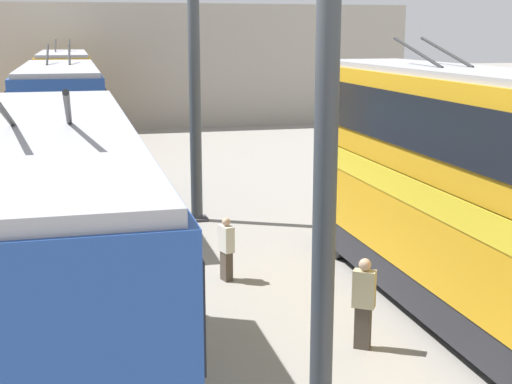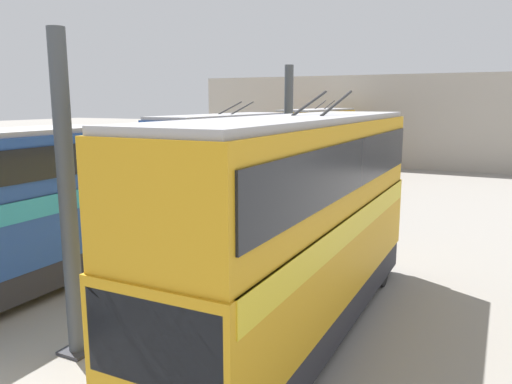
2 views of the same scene
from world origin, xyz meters
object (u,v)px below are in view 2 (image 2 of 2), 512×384
object	(u,v)px
bus_left_far	(301,214)
person_aisle_midway	(211,245)
bus_right_far	(318,139)
person_by_left_row	(176,296)
bus_right_mid	(225,158)

from	to	relation	value
bus_left_far	person_aisle_midway	distance (m)	5.69
person_aisle_midway	bus_left_far	bearing A→B (deg)	-51.16
bus_left_far	bus_right_far	distance (m)	25.50
bus_left_far	bus_right_far	bearing A→B (deg)	18.62
person_by_left_row	bus_right_far	bearing A→B (deg)	-133.76
bus_right_mid	person_aisle_midway	bearing A→B (deg)	-153.09
person_by_left_row	bus_right_mid	bearing A→B (deg)	-121.02
bus_left_far	bus_right_mid	size ratio (longest dim) A/B	1.13
bus_right_mid	person_by_left_row	size ratio (longest dim) A/B	5.51
bus_left_far	person_by_left_row	xyz separation A→B (m)	(-1.38, 2.61, -1.99)
person_aisle_midway	bus_right_mid	bearing A→B (deg)	100.46
bus_right_mid	bus_right_far	xyz separation A→B (m)	(13.66, 0.00, 0.04)
bus_right_far	person_by_left_row	xyz separation A→B (m)	(-25.55, -5.53, -1.87)
bus_right_far	person_by_left_row	bearing A→B (deg)	-167.78
bus_right_far	person_by_left_row	world-z (taller)	bus_right_far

